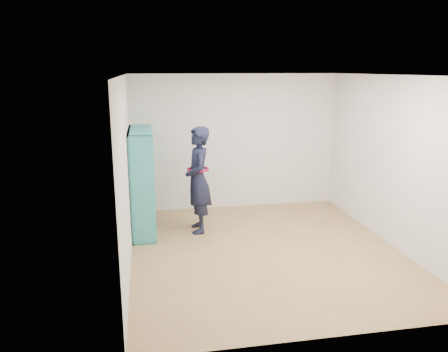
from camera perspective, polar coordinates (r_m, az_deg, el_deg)
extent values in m
plane|color=olive|center=(6.75, 5.43, -9.68)|extent=(4.50, 4.50, 0.00)
plane|color=white|center=(6.19, 5.99, 12.96)|extent=(4.50, 4.50, 0.00)
cube|color=silver|center=(6.11, -12.64, 0.38)|extent=(0.02, 4.50, 2.60)
cube|color=silver|center=(7.15, 21.29, 1.71)|extent=(0.02, 4.50, 2.60)
cube|color=silver|center=(8.49, 1.52, 4.44)|extent=(4.00, 0.02, 2.60)
cube|color=silver|center=(4.31, 13.95, -5.36)|extent=(4.00, 0.02, 2.60)
cube|color=teal|center=(6.77, -10.60, -2.00)|extent=(0.38, 0.03, 1.73)
cube|color=teal|center=(8.00, -10.61, 0.45)|extent=(0.38, 0.03, 1.73)
cube|color=teal|center=(7.64, -10.32, -6.88)|extent=(0.38, 1.30, 0.03)
cube|color=teal|center=(7.22, -10.91, 5.90)|extent=(0.38, 1.30, 0.03)
cube|color=teal|center=(7.39, -11.97, -0.73)|extent=(0.03, 1.30, 1.73)
cube|color=teal|center=(7.18, -10.61, -1.08)|extent=(0.35, 0.03, 1.68)
cube|color=teal|center=(7.59, -10.61, -0.28)|extent=(0.35, 0.03, 1.68)
cube|color=teal|center=(7.50, -10.47, -3.78)|extent=(0.35, 1.25, 0.03)
cube|color=teal|center=(7.38, -10.61, -0.67)|extent=(0.35, 1.25, 0.03)
cube|color=teal|center=(7.29, -10.75, 2.53)|extent=(0.35, 1.25, 0.03)
cube|color=beige|center=(7.22, -10.16, -7.51)|extent=(0.24, 0.15, 0.09)
cube|color=black|center=(6.99, -10.25, -3.58)|extent=(0.20, 0.17, 0.32)
cube|color=maroon|center=(6.88, -10.39, -0.40)|extent=(0.20, 0.17, 0.28)
cube|color=silver|center=(6.87, -10.60, 2.34)|extent=(0.24, 0.15, 0.09)
cube|color=navy|center=(7.53, -10.12, -5.92)|extent=(0.20, 0.17, 0.26)
cube|color=brown|center=(7.39, -10.26, -2.81)|extent=(0.20, 0.17, 0.27)
cube|color=#BFB28C|center=(7.36, -10.46, -0.23)|extent=(0.24, 0.15, 0.09)
cube|color=#26594C|center=(7.20, -10.54, 3.45)|extent=(0.20, 0.17, 0.23)
cube|color=beige|center=(7.92, -10.15, -4.90)|extent=(0.20, 0.17, 0.27)
cube|color=black|center=(7.87, -10.34, -2.47)|extent=(0.24, 0.15, 0.09)
cube|color=maroon|center=(7.70, -10.41, 0.91)|extent=(0.20, 0.17, 0.23)
cube|color=silver|center=(7.61, -10.55, 3.96)|extent=(0.20, 0.17, 0.22)
imported|color=black|center=(7.25, -3.40, -0.52)|extent=(0.43, 0.65, 1.78)
torus|color=#A60C38|center=(7.21, -3.42, 0.87)|extent=(0.37, 0.37, 0.04)
cube|color=silver|center=(7.29, -4.51, 0.50)|extent=(0.02, 0.10, 0.13)
cube|color=black|center=(7.29, -4.51, 0.50)|extent=(0.02, 0.10, 0.13)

